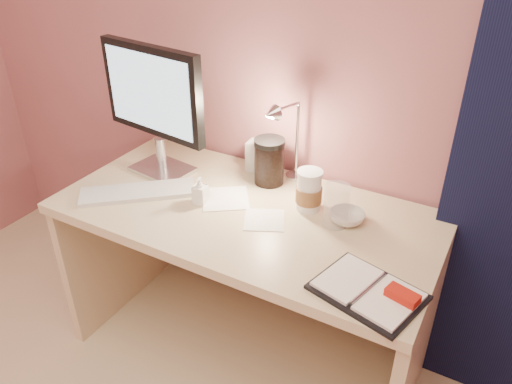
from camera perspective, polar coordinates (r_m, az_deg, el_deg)
The scene contains 13 objects.
desk at distance 2.02m, azimuth -0.05°, elevation -6.41°, with size 1.40×0.70×0.73m.
monitor at distance 2.00m, azimuth -11.49°, elevation 10.32°, with size 0.49×0.21×0.53m.
keyboard at distance 1.97m, azimuth -13.31°, elevation -0.02°, with size 0.43×0.13×0.02m, color silver.
planner at distance 1.50m, azimuth 12.96°, elevation -11.02°, with size 0.34×0.29×0.05m.
paper_a at distance 1.77m, azimuth 0.94°, elevation -3.20°, with size 0.14×0.14×0.00m, color white.
paper_c at distance 1.90m, azimuth -3.51°, elevation -0.74°, with size 0.17×0.17×0.00m, color white.
coffee_cup at distance 1.81m, azimuth 6.07°, elevation 0.07°, with size 0.10×0.10×0.15m.
clear_cup at distance 1.73m, azimuth 9.17°, elevation -1.54°, with size 0.09×0.09×0.15m, color white.
bowl at distance 1.78m, azimuth 10.35°, elevation -2.85°, with size 0.13×0.13×0.04m, color silver.
lotion_bottle at distance 1.86m, azimuth -6.41°, elevation 0.17°, with size 0.05×0.05×0.11m, color white.
dark_jar at distance 1.97m, azimuth 1.52°, elevation 3.27°, with size 0.12×0.12×0.17m, color black.
product_box at distance 2.07m, azimuth 0.23°, elevation 4.09°, with size 0.09×0.07×0.13m, color silver.
desk_lamp at distance 1.88m, azimuth 4.54°, elevation 6.17°, with size 0.13×0.21×0.34m.
Camera 1 is at (0.79, 0.05, 1.72)m, focal length 35.00 mm.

